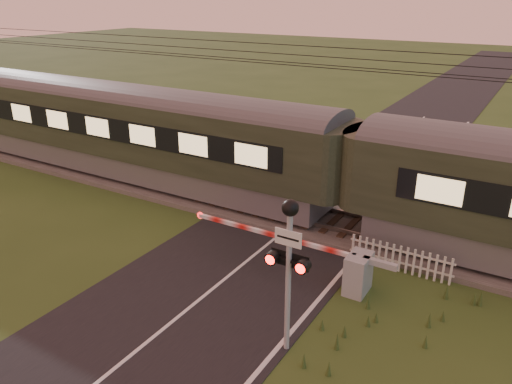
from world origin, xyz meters
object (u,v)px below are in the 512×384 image
Objects in this scene: train at (352,170)px; picket_fence at (400,259)px; crossing_signal at (289,250)px; boom_gate at (349,269)px.

train is 3.49m from picket_fence.
train is 10.86× the size of crossing_signal.
picket_fence is at bearing -38.89° from train.
boom_gate is 2.09× the size of picket_fence.
crossing_signal reaches higher than boom_gate.
train reaches higher than picket_fence.
crossing_signal is at bearing -104.56° from picket_fence.
train reaches higher than crossing_signal.
train is at bearing 111.37° from boom_gate.
boom_gate reaches higher than picket_fence.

